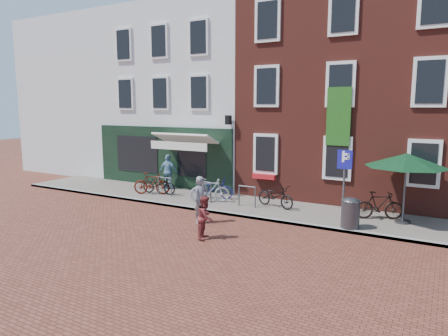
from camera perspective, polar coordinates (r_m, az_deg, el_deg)
The scene contains 17 objects.
ground at distance 15.05m, azimuth -0.46°, elevation -6.61°, with size 80.00×80.00×0.00m, color brown.
sidewalk at distance 15.90m, azimuth 5.38°, elevation -5.62°, with size 24.00×3.00×0.10m, color slate.
building_stucco at distance 23.09m, azimuth -2.71°, elevation 10.02°, with size 8.00×8.00×9.00m, color silver.
building_brick_mid at distance 20.31m, azimuth 14.65°, elevation 11.33°, with size 6.00×8.00×10.00m, color maroon.
filler_left at distance 27.79m, azimuth -16.15°, elevation 9.47°, with size 7.00×8.00×9.00m, color silver.
litter_bin at distance 13.58m, azimuth 17.48°, elevation -5.87°, with size 0.58×0.58×1.07m.
parking_sign at distance 14.29m, azimuth 16.69°, elevation -0.59°, with size 0.50×0.07×2.43m.
parasol at distance 14.53m, azimuth 24.48°, elevation 1.36°, with size 2.66×2.66×2.46m.
woman at distance 13.86m, azimuth -3.24°, elevation -4.51°, with size 0.59×0.39×1.62m, color slate.
boy at distance 12.27m, azimuth -2.65°, elevation -6.99°, with size 0.64×0.50×1.32m, color maroon.
cafe_person at distance 19.19m, azimuth -7.89°, elevation -0.52°, with size 0.96×0.40×1.64m, color #75A8C4.
bicycle_0 at distance 18.21m, azimuth -9.21°, elevation -2.27°, with size 0.58×1.67×0.88m, color black.
bicycle_1 at distance 18.18m, azimuth -10.21°, elevation -2.16°, with size 0.46×1.62×0.98m, color #50140B.
bicycle_2 at distance 17.06m, azimuth -1.48°, elevation -2.91°, with size 0.58×1.67×0.88m, color navy.
bicycle_3 at distance 16.45m, azimuth -2.02°, elevation -3.18°, with size 0.46×1.62×0.98m, color #98999B.
bicycle_4 at distance 15.74m, azimuth 7.31°, elevation -3.97°, with size 0.58×1.67×0.88m, color black.
bicycle_5 at distance 14.97m, azimuth 21.13°, elevation -4.97°, with size 0.46×1.62×0.98m, color black.
Camera 1 is at (7.18, -12.61, 3.99)m, focal length 32.25 mm.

